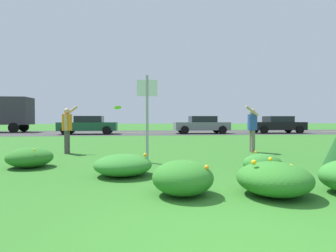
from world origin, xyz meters
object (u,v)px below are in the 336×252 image
(sign_post_near_path, at_px, (147,110))
(car_gray_center_left, at_px, (202,125))
(frisbee_lime, at_px, (118,108))
(car_dark_green_center_right, at_px, (88,125))
(person_thrower_orange_shirt, at_px, (67,126))
(car_black_leftmost, at_px, (277,124))
(person_catcher_blue_shirt, at_px, (252,126))

(sign_post_near_path, xyz_separation_m, car_gray_center_left, (4.98, 14.98, -0.72))
(frisbee_lime, distance_m, car_gray_center_left, 14.26)
(car_dark_green_center_right, bearing_deg, person_thrower_orange_shirt, -83.18)
(car_black_leftmost, height_order, car_gray_center_left, same)
(sign_post_near_path, distance_m, car_black_leftmost, 18.95)
(car_black_leftmost, bearing_deg, sign_post_near_path, -127.72)
(sign_post_near_path, relative_size, car_black_leftmost, 0.53)
(car_gray_center_left, relative_size, car_dark_green_center_right, 1.00)
(person_thrower_orange_shirt, bearing_deg, car_dark_green_center_right, 96.82)
(person_catcher_blue_shirt, distance_m, car_dark_green_center_right, 15.29)
(person_catcher_blue_shirt, bearing_deg, sign_post_near_path, -152.50)
(sign_post_near_path, xyz_separation_m, person_thrower_orange_shirt, (-2.72, 2.34, -0.51))
(person_thrower_orange_shirt, distance_m, person_catcher_blue_shirt, 6.57)
(sign_post_near_path, relative_size, person_catcher_blue_shirt, 1.42)
(person_thrower_orange_shirt, bearing_deg, frisbee_lime, -9.46)
(frisbee_lime, relative_size, car_gray_center_left, 0.06)
(person_thrower_orange_shirt, distance_m, frisbee_lime, 1.90)
(car_black_leftmost, relative_size, car_dark_green_center_right, 1.00)
(person_catcher_blue_shirt, bearing_deg, car_gray_center_left, 85.02)
(person_catcher_blue_shirt, height_order, frisbee_lime, person_catcher_blue_shirt)
(person_catcher_blue_shirt, height_order, car_black_leftmost, person_catcher_blue_shirt)
(frisbee_lime, relative_size, car_dark_green_center_right, 0.06)
(person_catcher_blue_shirt, relative_size, car_dark_green_center_right, 0.37)
(car_dark_green_center_right, bearing_deg, frisbee_lime, -75.78)
(sign_post_near_path, height_order, frisbee_lime, sign_post_near_path)
(person_thrower_orange_shirt, height_order, car_black_leftmost, person_thrower_orange_shirt)
(person_catcher_blue_shirt, bearing_deg, person_thrower_orange_shirt, 177.07)
(person_thrower_orange_shirt, height_order, person_catcher_blue_shirt, person_thrower_orange_shirt)
(car_black_leftmost, bearing_deg, frisbee_lime, -134.10)
(frisbee_lime, distance_m, car_dark_green_center_right, 13.37)
(person_thrower_orange_shirt, distance_m, car_black_leftmost, 19.09)
(sign_post_near_path, relative_size, frisbee_lime, 9.28)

